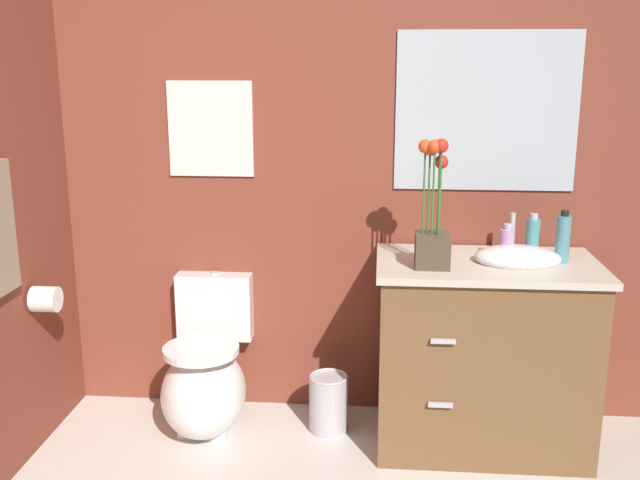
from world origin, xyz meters
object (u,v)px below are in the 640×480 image
object	(u,v)px
soap_bottle	(563,238)
trash_bin	(329,403)
wall_poster	(210,129)
toilet	(206,379)
hand_wash_bottle	(533,236)
vanity_cabinet	(484,352)
wall_mirror	(486,112)
flower_vase	(433,222)
lotion_bottle	(507,243)
toilet_paper_roll	(46,299)

from	to	relation	value
soap_bottle	trash_bin	bearing A→B (deg)	178.40
wall_poster	trash_bin	bearing A→B (deg)	-23.16
toilet	wall_poster	xyz separation A→B (m)	(0.00, 0.27, 1.12)
wall_poster	toilet	bearing A→B (deg)	-90.00
soap_bottle	hand_wash_bottle	size ratio (longest dim) A/B	1.21
vanity_cabinet	wall_mirror	bearing A→B (deg)	90.54
toilet	flower_vase	bearing A→B (deg)	-7.05
lotion_bottle	wall_poster	bearing A→B (deg)	170.01
soap_bottle	hand_wash_bottle	world-z (taller)	soap_bottle
lotion_bottle	hand_wash_bottle	size ratio (longest dim) A/B	0.82
soap_bottle	hand_wash_bottle	bearing A→B (deg)	135.20
trash_bin	toilet_paper_roll	bearing A→B (deg)	-169.48
wall_mirror	flower_vase	bearing A→B (deg)	-121.94
soap_bottle	toilet_paper_roll	xyz separation A→B (m)	(-2.18, -0.19, -0.27)
soap_bottle	toilet_paper_roll	size ratio (longest dim) A/B	2.02
hand_wash_bottle	wall_poster	world-z (taller)	wall_poster
toilet	soap_bottle	size ratio (longest dim) A/B	3.10
flower_vase	wall_mirror	world-z (taller)	wall_mirror
vanity_cabinet	trash_bin	bearing A→B (deg)	175.61
soap_bottle	toilet	bearing A→B (deg)	179.94
trash_bin	wall_mirror	distance (m)	1.50
vanity_cabinet	wall_mirror	distance (m)	1.06
lotion_bottle	toilet_paper_roll	xyz separation A→B (m)	(-1.96, -0.23, -0.23)
trash_bin	toilet	bearing A→B (deg)	-177.37
lotion_bottle	trash_bin	bearing A→B (deg)	-179.41
vanity_cabinet	wall_poster	world-z (taller)	wall_poster
toilet	lotion_bottle	bearing A→B (deg)	1.46
flower_vase	wall_poster	size ratio (longest dim) A/B	1.22
trash_bin	toilet_paper_roll	size ratio (longest dim) A/B	2.47
lotion_bottle	toilet	bearing A→B (deg)	-178.54
vanity_cabinet	trash_bin	world-z (taller)	vanity_cabinet
soap_bottle	trash_bin	distance (m)	1.28
wall_mirror	toilet	bearing A→B (deg)	-167.86
toilet	vanity_cabinet	size ratio (longest dim) A/B	0.67
vanity_cabinet	toilet_paper_roll	size ratio (longest dim) A/B	9.30
flower_vase	lotion_bottle	xyz separation A→B (m)	(0.33, 0.16, -0.12)
wall_poster	soap_bottle	bearing A→B (deg)	-9.85
wall_poster	wall_mirror	distance (m)	1.25
vanity_cabinet	wall_mirror	world-z (taller)	wall_mirror
toilet_paper_roll	soap_bottle	bearing A→B (deg)	5.10
toilet	lotion_bottle	xyz separation A→B (m)	(1.33, 0.03, 0.67)
vanity_cabinet	trash_bin	size ratio (longest dim) A/B	3.76
toilet	soap_bottle	xyz separation A→B (m)	(1.55, -0.00, 0.70)
toilet	lotion_bottle	distance (m)	1.49
soap_bottle	lotion_bottle	world-z (taller)	soap_bottle
toilet	soap_bottle	world-z (taller)	soap_bottle
toilet	soap_bottle	distance (m)	1.70
wall_mirror	trash_bin	bearing A→B (deg)	-160.42
wall_poster	hand_wash_bottle	bearing A→B (deg)	-6.57
toilet	trash_bin	bearing A→B (deg)	2.63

